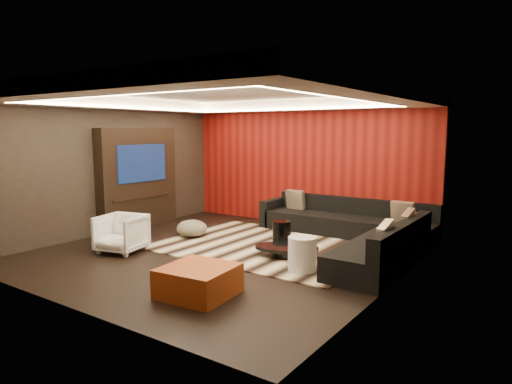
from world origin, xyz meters
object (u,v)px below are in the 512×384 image
Objects in this scene: white_side_table at (302,254)px; armchair at (121,233)px; drum_stool at (282,232)px; sectional_sofa at (357,232)px; orange_ottoman at (199,281)px; coffee_table at (287,252)px.

white_side_table is 3.30m from armchair.
sectional_sofa reaches higher than drum_stool.
sectional_sofa is (0.71, 3.65, 0.07)m from orange_ottoman.
orange_ottoman is (-0.63, -1.66, -0.08)m from white_side_table.
drum_stool is at bearing 100.51° from orange_ottoman.
white_side_table is at bearing -92.09° from sectional_sofa.
coffee_table is 2.18m from orange_ottoman.
orange_ottoman is at bearing -110.96° from white_side_table.
orange_ottoman is (-0.05, -2.18, 0.08)m from coffee_table.
orange_ottoman is 2.69m from armchair.
drum_stool is at bearing 34.00° from armchair.
coffee_table is at bearing 13.97° from armchair.
armchair is 0.20× the size of sectional_sofa.
white_side_table is at bearing -41.63° from coffee_table.
coffee_table is 1.25× the size of orange_ottoman.
drum_stool is 1.42m from sectional_sofa.
armchair is at bearing -139.23° from sectional_sofa.
drum_stool reaches higher than orange_ottoman.
orange_ottoman is at bearing -31.36° from armchair.
drum_stool is 0.76× the size of white_side_table.
orange_ottoman is 1.17× the size of armchair.
armchair is (-2.56, 0.83, 0.14)m from orange_ottoman.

